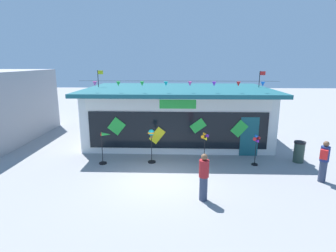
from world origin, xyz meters
TOP-DOWN VIEW (x-y plane):
  - ground_plane at (0.00, 0.00)m, footprint 80.00×80.00m
  - kite_shop_building at (0.77, 5.90)m, footprint 10.41×6.78m
  - wind_spinner_far_left at (-2.60, 1.62)m, footprint 0.63×0.35m
  - wind_spinner_left at (-0.45, 1.87)m, footprint 0.37×0.37m
  - wind_spinner_center_left at (2.00, 1.54)m, footprint 0.37×0.33m
  - wind_spinner_center_right at (4.35, 1.68)m, footprint 0.39×0.28m
  - person_near_camera at (1.66, -1.67)m, footprint 0.34×0.34m
  - person_mid_plaza at (6.52, -0.02)m, footprint 0.44×0.47m
  - trash_bin at (6.53, 2.19)m, footprint 0.52×0.52m

SIDE VIEW (x-z plane):
  - ground_plane at x=0.00m, z-range 0.00..0.00m
  - trash_bin at x=6.53m, z-range 0.01..1.02m
  - person_near_camera at x=1.66m, z-range 0.02..1.70m
  - person_mid_plaza at x=6.52m, z-range 0.05..1.73m
  - wind_spinner_far_left at x=-2.60m, z-range 0.16..1.67m
  - wind_spinner_center_left at x=2.00m, z-range 0.21..1.80m
  - wind_spinner_center_right at x=4.35m, z-range 0.27..1.75m
  - wind_spinner_left at x=-0.45m, z-range 0.32..1.93m
  - kite_shop_building at x=0.77m, z-range -0.47..3.71m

